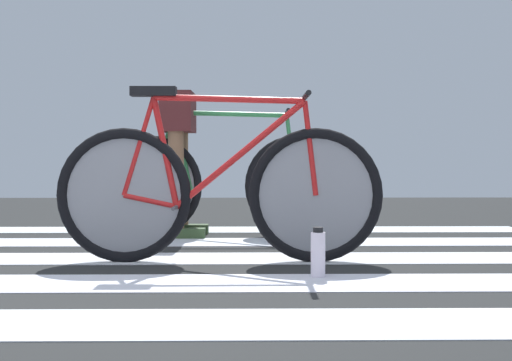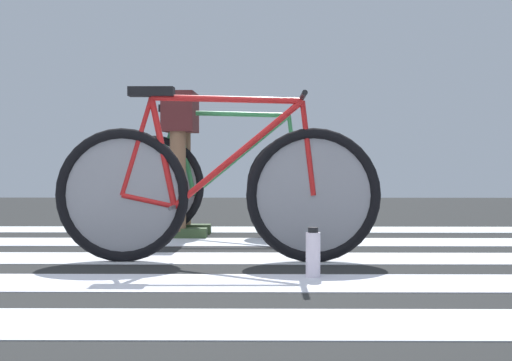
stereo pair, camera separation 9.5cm
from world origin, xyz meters
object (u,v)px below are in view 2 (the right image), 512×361
object	(u,v)px
bicycle_2_of_2	(225,182)
cyclist_2_of_2	(181,143)
water_bottle	(313,254)
bicycle_1_of_2	(217,190)

from	to	relation	value
bicycle_2_of_2	cyclist_2_of_2	distance (m)	0.41
bicycle_2_of_2	cyclist_2_of_2	xyz separation A→B (m)	(-0.31, 0.01, 0.27)
bicycle_2_of_2	water_bottle	world-z (taller)	bicycle_2_of_2
bicycle_1_of_2	bicycle_2_of_2	xyz separation A→B (m)	(-0.02, 1.24, 0.00)
cyclist_2_of_2	water_bottle	xyz separation A→B (m)	(0.81, -1.72, -0.55)
bicycle_2_of_2	water_bottle	size ratio (longest dim) A/B	7.39
cyclist_2_of_2	bicycle_2_of_2	bearing A→B (deg)	0.00
water_bottle	bicycle_1_of_2	bearing A→B (deg)	135.26
bicycle_1_of_2	water_bottle	distance (m)	0.73
bicycle_1_of_2	water_bottle	world-z (taller)	bicycle_1_of_2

